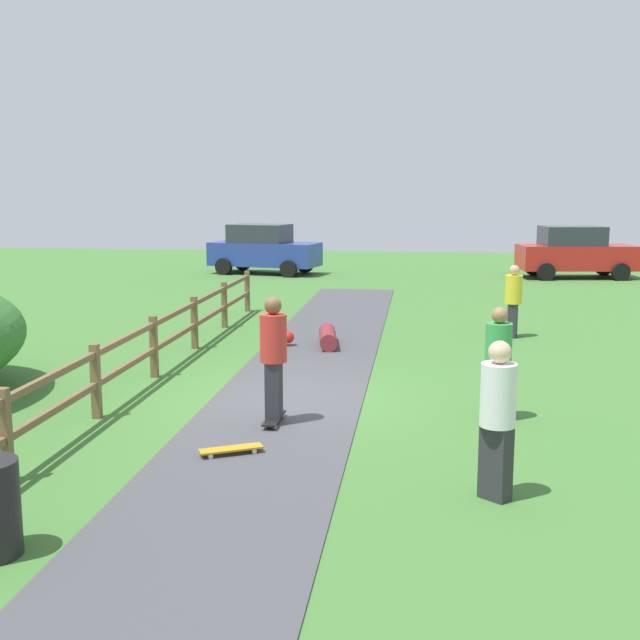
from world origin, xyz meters
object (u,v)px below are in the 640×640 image
object	(u,v)px
bystander_yellow	(513,298)
parked_car_red	(575,252)
skater_fallen	(324,337)
bystander_green	(498,359)
parked_car_blue	(263,249)
skateboard_loose	(231,449)
skater_riding	(273,353)
bystander_white	(498,413)

from	to	relation	value
bystander_yellow	parked_car_red	bearing A→B (deg)	73.85
skater_fallen	bystander_green	world-z (taller)	bystander_green
bystander_green	parked_car_blue	distance (m)	20.45
skater_fallen	parked_car_blue	bearing A→B (deg)	106.20
bystander_yellow	parked_car_blue	world-z (taller)	parked_car_blue
skateboard_loose	parked_car_blue	bearing A→B (deg)	100.07
parked_car_red	parked_car_blue	xyz separation A→B (m)	(-11.77, 0.02, 0.00)
bystander_green	skater_fallen	bearing A→B (deg)	121.61
skater_riding	skateboard_loose	bearing A→B (deg)	-101.76
parked_car_blue	skater_riding	bearing A→B (deg)	-78.42
skater_fallen	bystander_yellow	xyz separation A→B (m)	(4.07, 1.57, 0.69)
skater_fallen	skateboard_loose	distance (m)	7.11
skater_riding	skater_fallen	xyz separation A→B (m)	(0.04, 5.70, -0.83)
bystander_white	bystander_yellow	xyz separation A→B (m)	(1.23, 9.69, -0.07)
bystander_yellow	parked_car_red	xyz separation A→B (m)	(3.61, 12.48, 0.07)
skater_fallen	bystander_white	distance (m)	8.64
skateboard_loose	parked_car_red	bearing A→B (deg)	69.26
bystander_green	parked_car_red	distance (m)	19.66
skater_fallen	skateboard_loose	size ratio (longest dim) A/B	1.85
skater_riding	parked_car_red	xyz separation A→B (m)	(7.72, 19.75, -0.07)
skateboard_loose	bystander_yellow	bearing A→B (deg)	63.13
skater_riding	bystander_white	xyz separation A→B (m)	(2.87, -2.42, -0.07)
bystander_green	bystander_white	size ratio (longest dim) A/B	0.95
bystander_green	bystander_yellow	world-z (taller)	bystander_green
skater_riding	skateboard_loose	xyz separation A→B (m)	(-0.29, -1.40, -0.94)
skater_fallen	bystander_white	world-z (taller)	bystander_white
skater_fallen	bystander_white	bearing A→B (deg)	-70.74
skater_fallen	parked_car_blue	distance (m)	14.66
bystander_white	bystander_yellow	bearing A→B (deg)	82.76
parked_car_red	bystander_white	bearing A→B (deg)	-102.33
skateboard_loose	bystander_yellow	size ratio (longest dim) A/B	0.49
skater_fallen	bystander_yellow	size ratio (longest dim) A/B	0.91
skater_riding	bystander_yellow	distance (m)	8.35
skater_riding	bystander_green	bearing A→B (deg)	11.23
skater_fallen	bystander_yellow	world-z (taller)	bystander_yellow
bystander_green	parked_car_blue	xyz separation A→B (m)	(-7.21, 19.14, 0.05)
skater_riding	skater_fallen	size ratio (longest dim) A/B	1.22
skater_riding	bystander_yellow	world-z (taller)	skater_riding
parked_car_red	bystander_green	bearing A→B (deg)	-103.40
parked_car_red	bystander_yellow	bearing A→B (deg)	-106.15
skateboard_loose	bystander_green	xyz separation A→B (m)	(3.45, 2.03, 0.82)
bystander_green	bystander_white	xyz separation A→B (m)	(-0.29, -3.04, 0.06)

